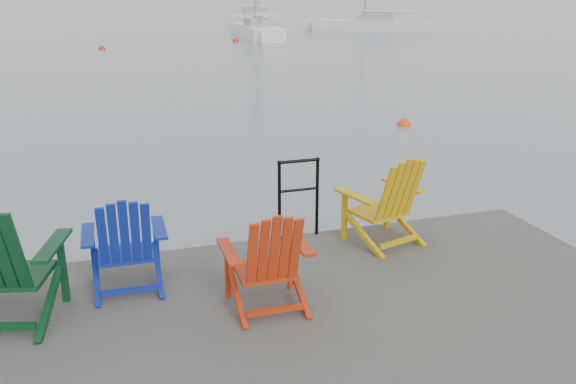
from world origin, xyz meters
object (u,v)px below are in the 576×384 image
object	(u,v)px
sailboat_mid	(256,17)
buoy_b	(102,49)
chair_green	(1,261)
buoy_a	(404,125)
sailboat_far	(370,26)
buoy_c	(236,42)
sailboat_near	(257,32)
buoy_d	(270,39)
chair_blue	(125,242)
handrail	(298,191)
chair_red	(268,259)
chair_yellow	(387,200)

from	to	relation	value
sailboat_mid	buoy_b	distance (m)	29.32
chair_green	buoy_a	size ratio (longest dim) A/B	3.34
sailboat_far	buoy_c	distance (m)	13.56
sailboat_near	buoy_d	bearing A→B (deg)	-66.19
chair_blue	sailboat_far	world-z (taller)	sailboat_far
chair_green	buoy_b	world-z (taller)	chair_green
handrail	chair_red	xyz separation A→B (m)	(-0.76, -1.47, -0.07)
sailboat_near	buoy_d	xyz separation A→B (m)	(0.52, -1.28, -0.36)
sailboat_near	sailboat_far	xyz separation A→B (m)	(9.94, 3.82, -0.00)
chair_yellow	sailboat_far	size ratio (longest dim) A/B	0.09
sailboat_mid	buoy_a	distance (m)	47.87
sailboat_near	sailboat_far	distance (m)	10.64
chair_yellow	sailboat_near	bearing A→B (deg)	61.92
chair_blue	buoy_b	bearing A→B (deg)	90.17
chair_red	chair_yellow	distance (m)	1.89
chair_yellow	sailboat_mid	distance (m)	55.93
chair_red	buoy_a	distance (m)	10.19
chair_green	buoy_a	bearing A→B (deg)	59.90
sailboat_near	buoy_a	bearing A→B (deg)	-95.50
handrail	chair_blue	world-z (taller)	chair_blue
chair_red	sailboat_far	world-z (taller)	sailboat_far
chair_red	chair_yellow	world-z (taller)	chair_yellow
chair_yellow	sailboat_far	distance (m)	42.14
buoy_b	buoy_d	bearing A→B (deg)	20.19
sailboat_far	buoy_b	size ratio (longest dim) A/B	31.07
sailboat_mid	buoy_d	xyz separation A→B (m)	(-4.71, -21.23, -0.36)
chair_yellow	buoy_a	bearing A→B (deg)	44.96
buoy_c	buoy_b	bearing A→B (deg)	-162.26
buoy_c	buoy_d	world-z (taller)	buoy_c
chair_blue	chair_yellow	world-z (taller)	chair_yellow
sailboat_near	handrail	bearing A→B (deg)	-102.18
sailboat_near	buoy_a	xyz separation A→B (m)	(-3.48, -27.11, -0.36)
buoy_d	sailboat_mid	bearing A→B (deg)	77.49
chair_red	sailboat_mid	world-z (taller)	sailboat_mid
handrail	buoy_b	size ratio (longest dim) A/B	2.39
chair_green	sailboat_far	world-z (taller)	sailboat_far
buoy_a	chair_yellow	bearing A→B (deg)	-119.45
handrail	sailboat_far	xyz separation A→B (m)	(18.42, 37.81, -0.69)
handrail	buoy_c	bearing A→B (deg)	78.36
sailboat_near	buoy_d	size ratio (longest dim) A/B	31.90
chair_green	buoy_b	bearing A→B (deg)	102.01
sailboat_far	buoy_d	world-z (taller)	sailboat_far
chair_red	sailboat_far	xyz separation A→B (m)	(19.18, 39.28, -0.62)
handrail	sailboat_near	xyz separation A→B (m)	(8.48, 34.00, -0.69)
sailboat_near	buoy_b	size ratio (longest dim) A/B	28.45
buoy_a	buoy_c	xyz separation A→B (m)	(1.47, 24.52, 0.00)
buoy_b	chair_green	bearing A→B (deg)	-92.72
sailboat_mid	sailboat_far	bearing A→B (deg)	-33.61
chair_green	buoy_d	world-z (taller)	chair_green
chair_green	chair_blue	bearing A→B (deg)	32.51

